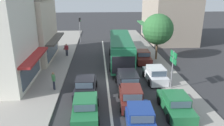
# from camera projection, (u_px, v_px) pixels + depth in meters

# --- Properties ---
(ground_plane) EXTENTS (140.00, 140.00, 0.00)m
(ground_plane) POSITION_uv_depth(u_px,v_px,m) (107.00, 82.00, 21.19)
(ground_plane) COLOR #2D2D30
(lane_centre_line) EXTENTS (0.20, 28.00, 0.01)m
(lane_centre_line) POSITION_uv_depth(u_px,v_px,m) (106.00, 68.00, 24.97)
(lane_centre_line) COLOR silver
(lane_centre_line) RESTS_ON ground
(sidewalk_left) EXTENTS (5.20, 44.00, 0.14)m
(sidewalk_left) POSITION_uv_depth(u_px,v_px,m) (49.00, 63.00, 26.41)
(sidewalk_left) COLOR gray
(sidewalk_left) RESTS_ON ground
(kerb_right) EXTENTS (2.80, 44.00, 0.12)m
(kerb_right) POSITION_uv_depth(u_px,v_px,m) (155.00, 61.00, 27.24)
(kerb_right) COLOR gray
(kerb_right) RESTS_ON ground
(shopfront_mid_block) EXTENTS (8.30, 8.19, 7.63)m
(shopfront_mid_block) POSITION_uv_depth(u_px,v_px,m) (21.00, 30.00, 26.74)
(shopfront_mid_block) COLOR beige
(shopfront_mid_block) RESTS_ON ground
(building_right_far) EXTENTS (8.08, 11.52, 8.26)m
(building_right_far) POSITION_uv_depth(u_px,v_px,m) (168.00, 17.00, 37.77)
(building_right_far) COLOR gray
(building_right_far) RESTS_ON ground
(city_bus) EXTENTS (3.16, 10.98, 3.23)m
(city_bus) POSITION_uv_depth(u_px,v_px,m) (121.00, 48.00, 26.31)
(city_bus) COLOR #237A4C
(city_bus) RESTS_ON ground
(sedan_behind_bus_near) EXTENTS (2.02, 4.26, 1.47)m
(sedan_behind_bus_near) POSITION_uv_depth(u_px,v_px,m) (85.00, 86.00, 18.72)
(sedan_behind_bus_near) COLOR black
(sedan_behind_bus_near) RESTS_ON ground
(wagon_behind_bus_mid) EXTENTS (1.96, 4.51, 1.58)m
(wagon_behind_bus_mid) POSITION_uv_depth(u_px,v_px,m) (128.00, 81.00, 19.71)
(wagon_behind_bus_mid) COLOR black
(wagon_behind_bus_mid) RESTS_ON ground
(hatchback_queue_far_back) EXTENTS (1.95, 3.77, 1.54)m
(hatchback_queue_far_back) POSITION_uv_depth(u_px,v_px,m) (131.00, 97.00, 16.82)
(hatchback_queue_far_back) COLOR #561E19
(hatchback_queue_far_back) RESTS_ON ground
(sedan_adjacent_lane_trail) EXTENTS (1.95, 4.22, 1.47)m
(sedan_adjacent_lane_trail) POSITION_uv_depth(u_px,v_px,m) (85.00, 107.00, 15.37)
(sedan_adjacent_lane_trail) COLOR #1E6638
(sedan_adjacent_lane_trail) RESTS_ON ground
(sedan_queue_gap_filler) EXTENTS (2.04, 4.27, 1.47)m
(sedan_queue_gap_filler) POSITION_uv_depth(u_px,v_px,m) (140.00, 118.00, 14.12)
(sedan_queue_gap_filler) COLOR navy
(sedan_queue_gap_filler) RESTS_ON ground
(parked_sedan_kerb_front) EXTENTS (1.96, 4.23, 1.47)m
(parked_sedan_kerb_front) POSITION_uv_depth(u_px,v_px,m) (176.00, 104.00, 15.79)
(parked_sedan_kerb_front) COLOR #1E6638
(parked_sedan_kerb_front) RESTS_ON ground
(parked_hatchback_kerb_second) EXTENTS (1.91, 3.75, 1.54)m
(parked_hatchback_kerb_second) POSITION_uv_depth(u_px,v_px,m) (155.00, 74.00, 21.21)
(parked_hatchback_kerb_second) COLOR silver
(parked_hatchback_kerb_second) RESTS_ON ground
(parked_sedan_kerb_third) EXTENTS (1.99, 4.25, 1.47)m
(parked_sedan_kerb_third) POSITION_uv_depth(u_px,v_px,m) (142.00, 57.00, 27.03)
(parked_sedan_kerb_third) COLOR #561E19
(parked_sedan_kerb_third) RESTS_ON ground
(traffic_light_downstreet) EXTENTS (0.33, 0.24, 4.20)m
(traffic_light_downstreet) POSITION_uv_depth(u_px,v_px,m) (80.00, 26.00, 36.41)
(traffic_light_downstreet) COLOR gray
(traffic_light_downstreet) RESTS_ON ground
(directional_road_sign) EXTENTS (0.10, 1.40, 3.60)m
(directional_road_sign) POSITION_uv_depth(u_px,v_px,m) (173.00, 61.00, 18.80)
(directional_road_sign) COLOR gray
(directional_road_sign) RESTS_ON ground
(street_tree_right) EXTENTS (3.78, 3.78, 5.83)m
(street_tree_right) POSITION_uv_depth(u_px,v_px,m) (158.00, 29.00, 26.71)
(street_tree_right) COLOR brown
(street_tree_right) RESTS_ON ground
(pedestrian_with_handbag_near) EXTENTS (0.66, 0.35, 1.63)m
(pedestrian_with_handbag_near) POSITION_uv_depth(u_px,v_px,m) (66.00, 49.00, 28.96)
(pedestrian_with_handbag_near) COLOR #232838
(pedestrian_with_handbag_near) RESTS_ON sidewalk_left
(pedestrian_browsing_midblock) EXTENTS (0.36, 0.51, 1.63)m
(pedestrian_browsing_midblock) POSITION_uv_depth(u_px,v_px,m) (54.00, 80.00, 19.07)
(pedestrian_browsing_midblock) COLOR #232838
(pedestrian_browsing_midblock) RESTS_ON sidewalk_left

